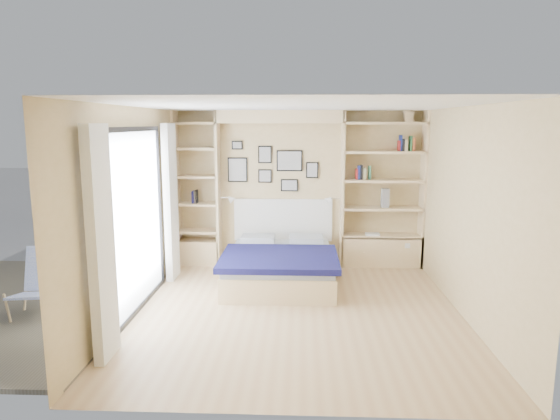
{
  "coord_description": "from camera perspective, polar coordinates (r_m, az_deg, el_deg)",
  "views": [
    {
      "loc": [
        0.04,
        -5.89,
        2.3
      ],
      "look_at": [
        -0.25,
        0.9,
        1.12
      ],
      "focal_mm": 32.0,
      "sensor_mm": 36.0,
      "label": 1
    }
  ],
  "objects": [
    {
      "name": "ground",
      "position": [
        6.32,
        1.95,
        -11.46
      ],
      "size": [
        4.5,
        4.5,
        0.0
      ],
      "primitive_type": "plane",
      "color": "tan",
      "rests_on": "ground"
    },
    {
      "name": "reading_lamps",
      "position": [
        7.99,
        -0.04,
        1.25
      ],
      "size": [
        1.92,
        0.12,
        0.15
      ],
      "color": "silver",
      "rests_on": "ground"
    },
    {
      "name": "deck",
      "position": [
        7.29,
        -28.1,
        -9.71
      ],
      "size": [
        3.2,
        4.0,
        0.05
      ],
      "primitive_type": "cube",
      "color": "brown",
      "rests_on": "ground"
    },
    {
      "name": "bed",
      "position": [
        7.32,
        0.04,
        -6.25
      ],
      "size": [
        1.62,
        2.11,
        1.07
      ],
      "color": "beige",
      "rests_on": "ground"
    },
    {
      "name": "deck_chair",
      "position": [
        6.81,
        -25.78,
        -7.48
      ],
      "size": [
        0.58,
        0.86,
        0.8
      ],
      "rotation": [
        0.0,
        0.0,
        0.14
      ],
      "color": "tan",
      "rests_on": "ground"
    },
    {
      "name": "room_shell",
      "position": [
        7.52,
        -0.84,
        0.52
      ],
      "size": [
        4.5,
        4.5,
        4.5
      ],
      "color": "tan",
      "rests_on": "ground"
    },
    {
      "name": "shelf_decor",
      "position": [
        8.05,
        10.08,
        5.39
      ],
      "size": [
        3.54,
        0.23,
        2.03
      ],
      "color": "#A51E1E",
      "rests_on": "ground"
    },
    {
      "name": "photo_gallery",
      "position": [
        8.16,
        -1.04,
        4.99
      ],
      "size": [
        1.48,
        0.02,
        0.82
      ],
      "color": "black",
      "rests_on": "ground"
    }
  ]
}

